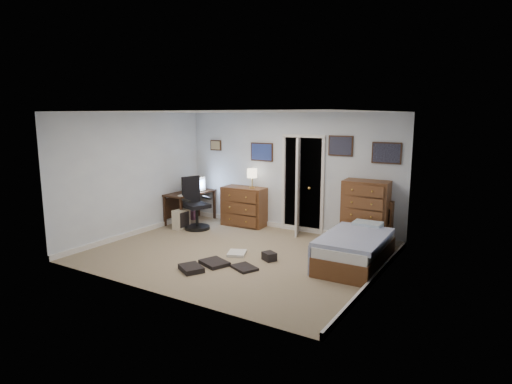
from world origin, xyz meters
TOP-DOWN VIEW (x-y plane):
  - floor at (0.00, 0.00)m, footprint 5.00×4.00m
  - computer_desk at (-2.28, 1.37)m, footprint 0.59×1.24m
  - crt_monitor at (-2.18, 1.52)m, footprint 0.37×0.35m
  - keyboard at (-2.02, 1.02)m, footprint 0.15×0.38m
  - pc_tower at (-2.00, 0.82)m, footprint 0.20×0.40m
  - office_chair at (-1.74, 0.99)m, footprint 0.70×0.70m
  - media_stack at (-2.32, 1.60)m, footprint 0.16×0.16m
  - low_dresser at (-0.97, 1.77)m, footprint 1.01×0.55m
  - table_lamp at (-0.77, 1.77)m, footprint 0.23×0.23m
  - doorway at (0.35, 2.27)m, footprint 0.96×1.12m
  - tall_dresser at (1.77, 1.75)m, footprint 0.87×0.55m
  - headboard_bookcase at (1.78, 1.86)m, footprint 0.97×0.31m
  - bed at (1.99, 0.55)m, footprint 1.00×1.81m
  - wall_posters at (0.57, 1.98)m, footprint 4.38×0.04m
  - floor_clutter at (0.15, -0.56)m, footprint 1.21×1.50m

SIDE VIEW (x-z plane):
  - floor at x=0.00m, z-range -0.02..0.00m
  - floor_clutter at x=0.15m, z-range -0.03..0.11m
  - pc_tower at x=-2.00m, z-range 0.00..0.42m
  - bed at x=1.99m, z-range -0.02..0.57m
  - media_stack at x=-2.32m, z-range 0.00..0.81m
  - low_dresser at x=-0.97m, z-range 0.00..0.87m
  - office_chair at x=-1.74m, z-range -0.13..1.00m
  - headboard_bookcase at x=1.78m, z-range 0.03..0.88m
  - computer_desk at x=-2.28m, z-range 0.19..0.90m
  - tall_dresser at x=1.77m, z-range 0.00..1.24m
  - keyboard at x=-2.02m, z-range 0.71..0.73m
  - crt_monitor at x=-2.18m, z-range 0.71..1.05m
  - doorway at x=0.35m, z-range -0.02..2.03m
  - table_lamp at x=-0.77m, z-range 0.97..1.39m
  - wall_posters at x=0.57m, z-range 1.45..2.05m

